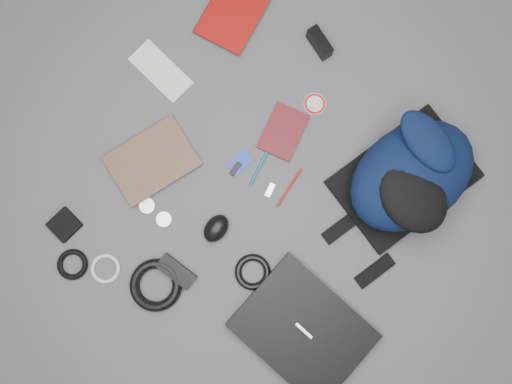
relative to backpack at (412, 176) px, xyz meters
The scene contains 23 objects.
ground 0.49m from the backpack, 141.13° to the right, with size 4.00×4.00×0.00m, color #4F4F51.
backpack is the anchor object (origin of this frame).
laptop 0.58m from the backpack, 91.01° to the right, with size 0.38×0.30×0.04m, color black.
textbook_red 0.87m from the backpack, behind, with size 0.18×0.24×0.03m, color maroon.
comic_book 0.88m from the backpack, 155.62° to the right, with size 0.19×0.27×0.02m, color #BD6F0D.
envelope 0.87m from the backpack, behind, with size 0.21×0.10×0.00m, color silver.
dvd_case 0.42m from the backpack, 168.14° to the right, with size 0.12×0.17×0.01m, color #470D11.
compact_camera 0.52m from the backpack, 154.69° to the left, with size 0.10×0.04×0.06m, color black.
sticker_disc 0.39m from the backpack, behind, with size 0.07×0.07×0.00m, color silver.
pen_teal 0.47m from the backpack, 152.84° to the right, with size 0.01×0.01×0.16m, color #0B5E66.
pen_red 0.38m from the backpack, 142.15° to the right, with size 0.01×0.01×0.15m, color maroon.
id_badge 0.54m from the backpack, 152.37° to the right, with size 0.05×0.08×0.00m, color #182FB6.
usb_black 0.55m from the backpack, 149.92° to the right, with size 0.02×0.05×0.01m, color black.
usb_silver 0.44m from the backpack, 141.59° to the right, with size 0.02×0.05×0.01m, color silver.
mouse 0.63m from the backpack, 131.50° to the right, with size 0.07×0.10×0.05m, color black.
headphone_left 0.83m from the backpack, 140.37° to the right, with size 0.05×0.05×0.01m, color #AFB0B2.
headphone_right 0.79m from the backpack, 136.76° to the right, with size 0.05×0.05×0.01m, color #A7A7A9.
cable_coil 0.57m from the backpack, 114.91° to the right, with size 0.11×0.11×0.02m, color black.
power_brick 0.79m from the backpack, 124.29° to the right, with size 0.12×0.05×0.03m, color black.
power_cord_coil 0.86m from the backpack, 123.24° to the right, with size 0.17×0.17×0.03m, color black.
pouch 1.10m from the backpack, 138.63° to the right, with size 0.08×0.08×0.02m, color black.
earbud_coil 1.09m from the backpack, 131.88° to the right, with size 0.10×0.10×0.02m, color black.
white_cable_coil 1.00m from the backpack, 129.63° to the right, with size 0.09×0.09×0.01m, color silver.
Camera 1 is at (0.08, -0.12, 1.60)m, focal length 35.00 mm.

